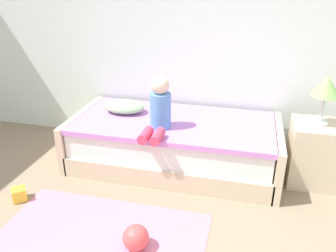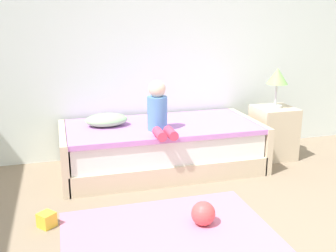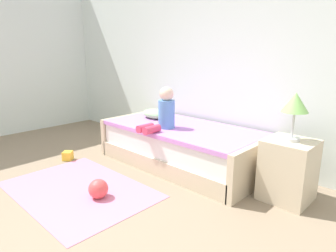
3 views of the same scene
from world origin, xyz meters
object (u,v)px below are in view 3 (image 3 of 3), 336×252
pillow (156,114)px  toy_block (68,156)px  table_lamp (295,105)px  child_figure (164,112)px  bed (182,146)px  nightstand (288,170)px  toy_ball (98,189)px

pillow → toy_block: (-0.62, -1.04, -0.51)m
table_lamp → child_figure: bearing=-170.6°
bed → nightstand: nightstand is taller
pillow → toy_ball: (0.58, -1.35, -0.47)m
table_lamp → nightstand: bearing=0.0°
nightstand → toy_block: bearing=-159.4°
bed → pillow: size_ratio=4.80×
bed → table_lamp: size_ratio=4.69×
bed → child_figure: child_figure is taller
nightstand → pillow: pillow is taller
table_lamp → child_figure: 1.48m
nightstand → child_figure: 1.52m
child_figure → bed: bearing=68.1°
toy_block → toy_ball: bearing=-14.3°
toy_block → pillow: bearing=59.2°
bed → table_lamp: 1.52m
nightstand → toy_block: nightstand is taller
table_lamp → toy_ball: (-1.34, -1.26, -0.84)m
pillow → toy_block: pillow is taller
child_figure → pillow: 0.59m
table_lamp → toy_block: 2.85m
toy_block → nightstand: bearing=20.6°
pillow → child_figure: bearing=-34.7°
toy_ball → toy_block: size_ratio=1.67×
table_lamp → child_figure: (-1.44, -0.24, -0.23)m
bed → pillow: 0.66m
bed → child_figure: 0.52m
table_lamp → toy_ball: table_lamp is taller
bed → child_figure: size_ratio=4.14×
nightstand → toy_ball: nightstand is taller
toy_block → bed: bearing=38.4°
child_figure → nightstand: bearing=9.4°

